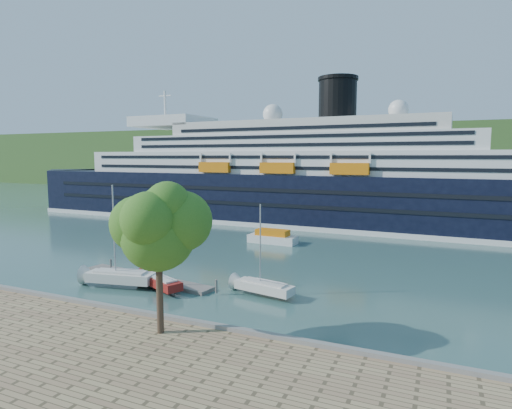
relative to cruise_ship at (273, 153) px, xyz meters
name	(u,v)px	position (x,y,z in m)	size (l,w,h in m)	color
ground	(87,315)	(4.82, -54.60, -13.88)	(400.00, 400.00, 0.00)	#305554
far_hillside	(369,159)	(4.82, 90.40, -1.88)	(400.00, 50.00, 24.00)	#375C25
quay_coping	(84,302)	(4.82, -54.80, -12.73)	(220.00, 0.50, 0.30)	slate
cruise_ship	(273,153)	(0.00, 0.00, 0.00)	(123.65, 18.01, 27.77)	black
promenade_tree	(159,252)	(14.13, -57.05, -7.22)	(6.84, 6.84, 11.33)	#2B5D18
floating_pontoon	(146,278)	(2.96, -44.35, -13.70)	(16.99, 2.08, 0.38)	slate
sailboat_white_near	(119,239)	(2.20, -47.43, -8.96)	(7.63, 2.12, 9.85)	silver
sailboat_red	(159,249)	(6.51, -46.71, -9.78)	(6.35, 1.77, 8.21)	maroon
sailboat_white_far	(264,253)	(16.57, -44.25, -9.72)	(6.44, 1.79, 8.32)	silver
tender_launch	(273,236)	(8.21, -20.80, -12.84)	(7.56, 2.59, 2.09)	orange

